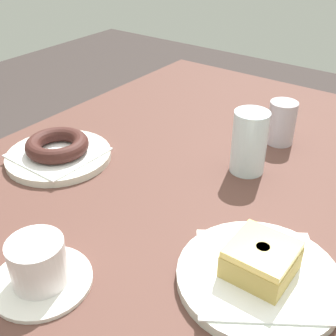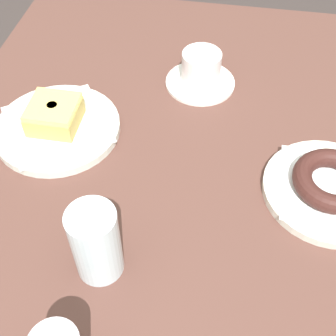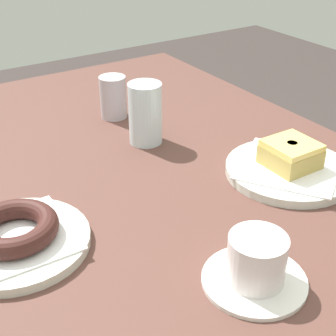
% 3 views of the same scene
% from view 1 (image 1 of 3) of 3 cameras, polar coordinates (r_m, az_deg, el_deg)
% --- Properties ---
extents(table, '(1.19, 0.82, 0.75)m').
position_cam_1_polar(table, '(0.82, 1.54, -8.41)').
color(table, brown).
rests_on(table, ground_plane).
extents(plate_glazed_square, '(0.22, 0.22, 0.01)m').
position_cam_1_polar(plate_glazed_square, '(0.60, 11.87, -13.98)').
color(plate_glazed_square, silver).
rests_on(plate_glazed_square, table).
extents(napkin_glazed_square, '(0.22, 0.22, 0.00)m').
position_cam_1_polar(napkin_glazed_square, '(0.59, 11.97, -13.37)').
color(napkin_glazed_square, white).
rests_on(napkin_glazed_square, plate_glazed_square).
extents(donut_glazed_square, '(0.08, 0.08, 0.04)m').
position_cam_1_polar(donut_glazed_square, '(0.57, 12.23, -11.74)').
color(donut_glazed_square, tan).
rests_on(donut_glazed_square, napkin_glazed_square).
extents(plate_chocolate_ring, '(0.20, 0.20, 0.01)m').
position_cam_1_polar(plate_chocolate_ring, '(0.86, -14.26, 1.54)').
color(plate_chocolate_ring, silver).
rests_on(plate_chocolate_ring, table).
extents(napkin_chocolate_ring, '(0.15, 0.15, 0.00)m').
position_cam_1_polar(napkin_chocolate_ring, '(0.86, -14.33, 2.02)').
color(napkin_chocolate_ring, white).
rests_on(napkin_chocolate_ring, plate_chocolate_ring).
extents(donut_chocolate_ring, '(0.12, 0.12, 0.03)m').
position_cam_1_polar(donut_chocolate_ring, '(0.85, -14.47, 2.97)').
color(donut_chocolate_ring, '#3D1D19').
rests_on(donut_chocolate_ring, napkin_chocolate_ring).
extents(water_glass, '(0.06, 0.06, 0.12)m').
position_cam_1_polar(water_glass, '(0.79, 10.71, 3.38)').
color(water_glass, silver).
rests_on(water_glass, table).
extents(coffee_cup, '(0.13, 0.13, 0.07)m').
position_cam_1_polar(coffee_cup, '(0.59, -16.75, -12.31)').
color(coffee_cup, white).
rests_on(coffee_cup, table).
extents(sugar_jar, '(0.06, 0.06, 0.09)m').
position_cam_1_polar(sugar_jar, '(0.91, 14.80, 5.83)').
color(sugar_jar, '#B7ACB5').
rests_on(sugar_jar, table).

